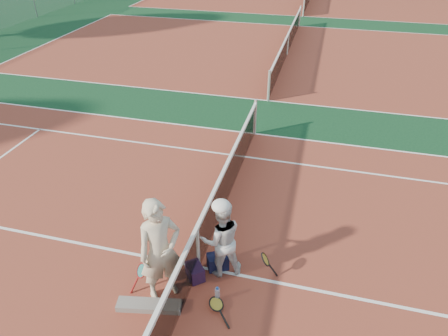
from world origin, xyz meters
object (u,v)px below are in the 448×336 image
object	(u,v)px
water_bottle	(217,295)
racket_spare	(216,305)
sports_bag_purple	(195,272)
racket_black_held	(265,265)
sports_bag_navy	(218,262)
player_b	(221,239)
racket_red	(142,276)
net_main	(198,248)
player_a	(160,251)

from	to	relation	value
water_bottle	racket_spare	bearing A→B (deg)	-82.38
sports_bag_purple	water_bottle	size ratio (longest dim) A/B	1.21
racket_black_held	sports_bag_navy	bearing A→B (deg)	-9.42
racket_spare	sports_bag_navy	bearing A→B (deg)	-28.36
player_b	racket_red	bearing A→B (deg)	3.97
sports_bag_navy	water_bottle	world-z (taller)	same
racket_black_held	water_bottle	bearing A→B (deg)	37.50
net_main	sports_bag_purple	size ratio (longest dim) A/B	30.23
player_a	racket_black_held	bearing A→B (deg)	-17.38
player_b	racket_black_held	size ratio (longest dim) A/B	2.94
racket_red	racket_spare	xyz separation A→B (m)	(1.38, -0.11, -0.19)
player_a	racket_red	world-z (taller)	player_a
player_b	sports_bag_navy	bearing A→B (deg)	-56.51
player_a	racket_black_held	xyz separation A→B (m)	(1.62, 0.81, -0.73)
net_main	racket_spare	world-z (taller)	net_main
net_main	sports_bag_purple	distance (m)	0.44
racket_black_held	sports_bag_navy	distance (m)	0.88
sports_bag_purple	water_bottle	world-z (taller)	water_bottle
sports_bag_purple	player_b	bearing A→B (deg)	35.47
racket_spare	sports_bag_navy	xyz separation A→B (m)	(-0.21, 0.88, 0.08)
player_a	sports_bag_purple	bearing A→B (deg)	3.21
player_a	racket_black_held	distance (m)	1.96
net_main	player_b	bearing A→B (deg)	5.85
net_main	racket_red	bearing A→B (deg)	-140.29
sports_bag_purple	racket_red	bearing A→B (deg)	-152.70
racket_spare	sports_bag_purple	size ratio (longest dim) A/B	1.64
player_b	water_bottle	xyz separation A→B (m)	(0.11, -0.69, -0.63)
net_main	player_b	world-z (taller)	player_b
racket_spare	water_bottle	xyz separation A→B (m)	(-0.02, 0.14, 0.08)
sports_bag_purple	water_bottle	xyz separation A→B (m)	(0.53, -0.40, 0.00)
racket_red	racket_black_held	size ratio (longest dim) A/B	0.98
net_main	sports_bag_navy	world-z (taller)	net_main
net_main	racket_spare	size ratio (longest dim) A/B	18.42
net_main	sports_bag_purple	world-z (taller)	net_main
racket_spare	water_bottle	distance (m)	0.17
net_main	sports_bag_purple	bearing A→B (deg)	-87.79
player_a	racket_red	bearing A→B (deg)	133.38
racket_spare	sports_bag_purple	distance (m)	0.77
water_bottle	racket_red	bearing A→B (deg)	-178.72
sports_bag_purple	racket_spare	bearing A→B (deg)	-44.55
net_main	water_bottle	distance (m)	0.92
player_a	sports_bag_purple	distance (m)	1.04
racket_spare	sports_bag_navy	size ratio (longest dim) A/B	1.57
racket_red	water_bottle	distance (m)	1.36
water_bottle	racket_black_held	bearing A→B (deg)	48.32
racket_red	water_bottle	size ratio (longest dim) A/B	1.74
racket_spare	water_bottle	size ratio (longest dim) A/B	1.99
racket_red	racket_black_held	world-z (taller)	racket_black_held
racket_black_held	sports_bag_navy	world-z (taller)	racket_black_held
player_b	sports_bag_purple	world-z (taller)	player_b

